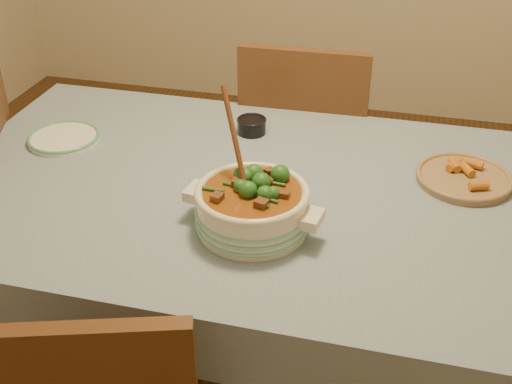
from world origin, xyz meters
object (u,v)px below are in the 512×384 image
dining_table (231,211)px  white_plate (64,138)px  chair_far (305,145)px  condiment_bowl (252,125)px  fried_plate (464,176)px  stew_casserole (252,205)px

dining_table → white_plate: (-0.58, 0.12, 0.10)m
dining_table → chair_far: chair_far is taller
condiment_bowl → white_plate: bearing=-160.3°
dining_table → condiment_bowl: condiment_bowl is taller
chair_far → fried_plate: bearing=136.3°
stew_casserole → chair_far: bearing=90.9°
dining_table → condiment_bowl: bearing=93.7°
condiment_bowl → chair_far: chair_far is taller
white_plate → fried_plate: bearing=2.4°
dining_table → stew_casserole: bearing=-59.3°
white_plate → chair_far: chair_far is taller
stew_casserole → white_plate: stew_casserole is taller
condiment_bowl → fried_plate: 0.68m
dining_table → stew_casserole: (0.11, -0.19, 0.16)m
dining_table → condiment_bowl: 0.35m
dining_table → fried_plate: (0.64, 0.17, 0.11)m
stew_casserole → chair_far: size_ratio=0.38×
white_plate → chair_far: (0.68, 0.54, -0.22)m
stew_casserole → dining_table: bearing=120.7°
dining_table → white_plate: size_ratio=5.91×
dining_table → stew_casserole: 0.28m
stew_casserole → chair_far: stew_casserole is taller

